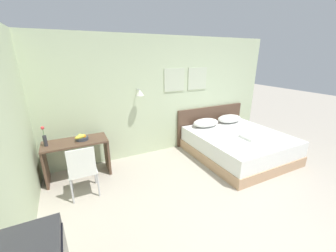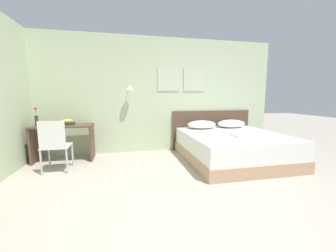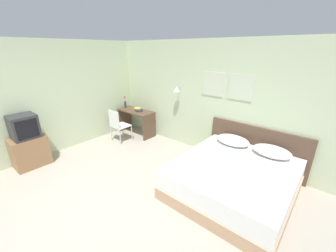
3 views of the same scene
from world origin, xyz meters
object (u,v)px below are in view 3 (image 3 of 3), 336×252
bed (233,179)px  tv_stand (30,151)px  fruit_bowl (138,110)px  folded_towel_near_foot (228,172)px  television (24,127)px  headboard (255,148)px  desk_chair (118,124)px  desk (136,118)px  pillow_left (233,140)px  flower_vase (125,103)px  pillow_right (272,151)px

bed → tv_stand: (-3.77, -1.99, 0.06)m
fruit_bowl → folded_towel_near_foot: bearing=-17.5°
tv_stand → television: 0.58m
bed → folded_towel_near_foot: folded_towel_near_foot is taller
headboard → television: television is taller
bed → headboard: size_ratio=1.01×
desk_chair → television: television is taller
fruit_bowl → desk: bearing=179.3°
desk_chair → television: bearing=-102.5°
desk_chair → pillow_left: bearing=14.0°
desk → folded_towel_near_foot: bearing=-16.9°
folded_towel_near_foot → fruit_bowl: 3.43m
desk → flower_vase: size_ratio=3.10×
pillow_left → television: (-3.39, -2.74, 0.27)m
pillow_left → flower_vase: (-3.45, -0.04, 0.23)m
bed → pillow_right: size_ratio=3.00×
pillow_left → flower_vase: bearing=-179.4°
fruit_bowl → tv_stand: fruit_bowl is taller
desk_chair → flower_vase: bearing=125.8°
folded_towel_near_foot → fruit_bowl: fruit_bowl is taller
pillow_right → pillow_left: bearing=180.0°
pillow_left → folded_towel_near_foot: size_ratio=1.89×
folded_towel_near_foot → tv_stand: 4.16m
folded_towel_near_foot → tv_stand: tv_stand is taller
fruit_bowl → flower_vase: bearing=-179.5°
desk → tv_stand: size_ratio=1.68×
bed → tv_stand: 4.27m
desk_chair → fruit_bowl: size_ratio=3.67×
television → flower_vase: bearing=91.2°
desk_chair → fruit_bowl: 0.75m
pillow_right → desk_chair: 3.78m
fruit_bowl → television: (-0.52, -2.71, 0.13)m
desk → tv_stand: desk is taller
pillow_right → flower_vase: (-4.21, -0.04, 0.23)m
television → headboard: bearing=38.9°
desk → pillow_left: bearing=0.6°
pillow_left → tv_stand: 4.38m
fruit_bowl → television: size_ratio=0.50×
bed → pillow_left: 0.93m
tv_stand → pillow_left: bearing=39.0°
flower_vase → pillow_left: bearing=0.6°
fruit_bowl → flower_vase: size_ratio=0.68×
folded_towel_near_foot → fruit_bowl: size_ratio=1.45×
desk_chair → pillow_right: bearing=11.2°
tv_stand → television: bearing=0.0°
pillow_left → desk: bearing=-179.4°
bed → pillow_right: 0.93m
bed → tv_stand: bearing=-152.2°
folded_towel_near_foot → flower_vase: size_ratio=0.99×
folded_towel_near_foot → fruit_bowl: (-3.27, 1.03, 0.20)m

